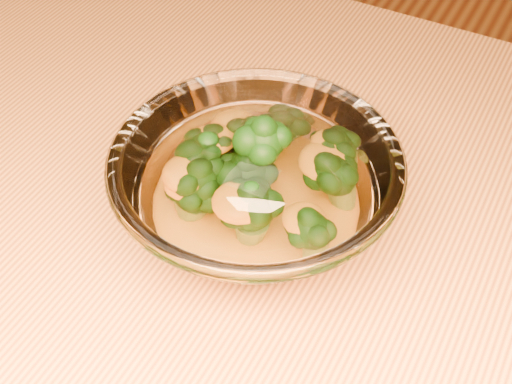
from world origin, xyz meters
TOP-DOWN VIEW (x-y plane):
  - table at (0.00, 0.00)m, footprint 1.20×0.80m
  - glass_bowl at (-0.02, 0.04)m, footprint 0.21×0.21m
  - cheese_sauce at (-0.02, 0.04)m, footprint 0.11×0.11m
  - broccoli_heap at (-0.02, 0.05)m, footprint 0.13×0.13m

SIDE VIEW (x-z plane):
  - table at x=0.00m, z-range 0.28..1.03m
  - cheese_sauce at x=-0.02m, z-range 0.76..0.79m
  - glass_bowl at x=-0.02m, z-range 0.75..0.84m
  - broccoli_heap at x=-0.02m, z-range 0.77..0.85m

